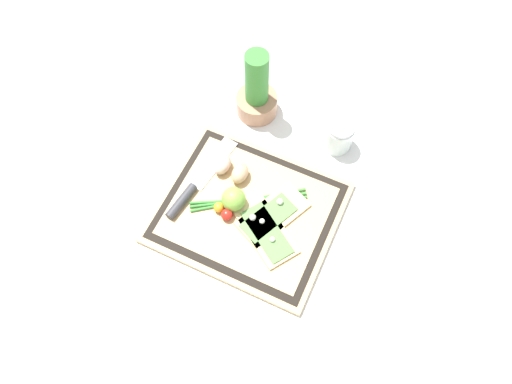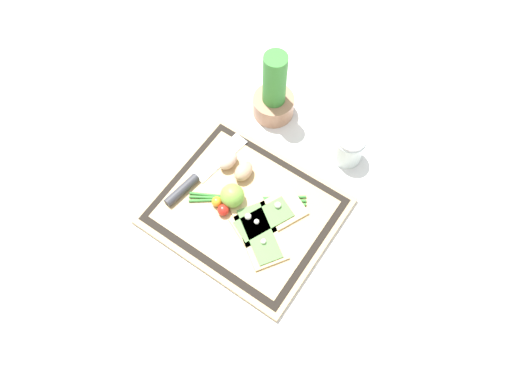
{
  "view_description": "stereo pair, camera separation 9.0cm",
  "coord_description": "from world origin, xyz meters",
  "px_view_note": "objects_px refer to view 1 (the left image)",
  "views": [
    {
      "loc": [
        0.23,
        -0.44,
        1.11
      ],
      "look_at": [
        0.0,
        0.04,
        0.03
      ],
      "focal_mm": 35.0,
      "sensor_mm": 36.0,
      "label": 1
    },
    {
      "loc": [
        0.3,
        -0.4,
        1.11
      ],
      "look_at": [
        0.0,
        0.04,
        0.03
      ],
      "focal_mm": 35.0,
      "sensor_mm": 36.0,
      "label": 2
    }
  ],
  "objects_px": {
    "cherry_tomato_red": "(227,215)",
    "herb_pot": "(257,93)",
    "lime": "(234,199)",
    "sauce_jar": "(338,136)",
    "pizza_slice_near": "(264,229)",
    "knife": "(191,190)",
    "egg_pink": "(222,165)",
    "cherry_tomato_yellow": "(219,207)",
    "pizza_slice_far": "(272,215)",
    "egg_brown": "(240,174)"
  },
  "relations": [
    {
      "from": "herb_pot",
      "to": "sauce_jar",
      "type": "bearing_deg",
      "value": -2.4
    },
    {
      "from": "pizza_slice_far",
      "to": "egg_brown",
      "type": "distance_m",
      "value": 0.13
    },
    {
      "from": "egg_pink",
      "to": "herb_pot",
      "type": "xyz_separation_m",
      "value": [
        -0.0,
        0.21,
        0.04
      ]
    },
    {
      "from": "lime",
      "to": "herb_pot",
      "type": "bearing_deg",
      "value": 104.15
    },
    {
      "from": "herb_pot",
      "to": "sauce_jar",
      "type": "distance_m",
      "value": 0.24
    },
    {
      "from": "egg_pink",
      "to": "cherry_tomato_red",
      "type": "distance_m",
      "value": 0.13
    },
    {
      "from": "cherry_tomato_red",
      "to": "pizza_slice_far",
      "type": "bearing_deg",
      "value": 27.04
    },
    {
      "from": "cherry_tomato_yellow",
      "to": "egg_brown",
      "type": "bearing_deg",
      "value": 85.83
    },
    {
      "from": "pizza_slice_far",
      "to": "knife",
      "type": "distance_m",
      "value": 0.21
    },
    {
      "from": "pizza_slice_near",
      "to": "knife",
      "type": "height_order",
      "value": "pizza_slice_near"
    },
    {
      "from": "lime",
      "to": "sauce_jar",
      "type": "xyz_separation_m",
      "value": [
        0.16,
        0.28,
        -0.01
      ]
    },
    {
      "from": "cherry_tomato_yellow",
      "to": "lime",
      "type": "bearing_deg",
      "value": 46.18
    },
    {
      "from": "pizza_slice_near",
      "to": "sauce_jar",
      "type": "height_order",
      "value": "sauce_jar"
    },
    {
      "from": "cherry_tomato_red",
      "to": "sauce_jar",
      "type": "distance_m",
      "value": 0.35
    },
    {
      "from": "pizza_slice_far",
      "to": "lime",
      "type": "xyz_separation_m",
      "value": [
        -0.1,
        -0.01,
        0.02
      ]
    },
    {
      "from": "pizza_slice_far",
      "to": "knife",
      "type": "bearing_deg",
      "value": -173.23
    },
    {
      "from": "pizza_slice_near",
      "to": "sauce_jar",
      "type": "xyz_separation_m",
      "value": [
        0.07,
        0.31,
        0.02
      ]
    },
    {
      "from": "sauce_jar",
      "to": "pizza_slice_far",
      "type": "bearing_deg",
      "value": -104.06
    },
    {
      "from": "cherry_tomato_yellow",
      "to": "sauce_jar",
      "type": "distance_m",
      "value": 0.36
    },
    {
      "from": "pizza_slice_far",
      "to": "cherry_tomato_yellow",
      "type": "xyz_separation_m",
      "value": [
        -0.12,
        -0.04,
        0.01
      ]
    },
    {
      "from": "egg_pink",
      "to": "cherry_tomato_red",
      "type": "bearing_deg",
      "value": -58.94
    },
    {
      "from": "pizza_slice_far",
      "to": "lime",
      "type": "bearing_deg",
      "value": -172.96
    },
    {
      "from": "knife",
      "to": "lime",
      "type": "relative_size",
      "value": 4.54
    },
    {
      "from": "egg_pink",
      "to": "sauce_jar",
      "type": "xyz_separation_m",
      "value": [
        0.23,
        0.2,
        0.0
      ]
    },
    {
      "from": "knife",
      "to": "sauce_jar",
      "type": "relative_size",
      "value": 3.01
    },
    {
      "from": "egg_pink",
      "to": "herb_pot",
      "type": "height_order",
      "value": "herb_pot"
    },
    {
      "from": "egg_brown",
      "to": "sauce_jar",
      "type": "relative_size",
      "value": 0.62
    },
    {
      "from": "egg_pink",
      "to": "lime",
      "type": "height_order",
      "value": "lime"
    },
    {
      "from": "lime",
      "to": "cherry_tomato_yellow",
      "type": "relative_size",
      "value": 2.28
    },
    {
      "from": "cherry_tomato_yellow",
      "to": "herb_pot",
      "type": "bearing_deg",
      "value": 98.25
    },
    {
      "from": "knife",
      "to": "herb_pot",
      "type": "distance_m",
      "value": 0.3
    },
    {
      "from": "pizza_slice_far",
      "to": "egg_pink",
      "type": "relative_size",
      "value": 3.53
    },
    {
      "from": "pizza_slice_near",
      "to": "cherry_tomato_red",
      "type": "bearing_deg",
      "value": -175.62
    },
    {
      "from": "egg_brown",
      "to": "egg_pink",
      "type": "bearing_deg",
      "value": 175.0
    },
    {
      "from": "cherry_tomato_red",
      "to": "sauce_jar",
      "type": "height_order",
      "value": "sauce_jar"
    },
    {
      "from": "pizza_slice_near",
      "to": "egg_pink",
      "type": "bearing_deg",
      "value": 146.67
    },
    {
      "from": "knife",
      "to": "egg_pink",
      "type": "xyz_separation_m",
      "value": [
        0.04,
        0.09,
        0.01
      ]
    },
    {
      "from": "pizza_slice_far",
      "to": "herb_pot",
      "type": "bearing_deg",
      "value": 121.42
    },
    {
      "from": "pizza_slice_near",
      "to": "lime",
      "type": "xyz_separation_m",
      "value": [
        -0.09,
        0.03,
        0.02
      ]
    },
    {
      "from": "lime",
      "to": "cherry_tomato_red",
      "type": "bearing_deg",
      "value": -90.67
    },
    {
      "from": "cherry_tomato_red",
      "to": "cherry_tomato_yellow",
      "type": "xyz_separation_m",
      "value": [
        -0.03,
        0.01,
        -0.0
      ]
    },
    {
      "from": "pizza_slice_near",
      "to": "herb_pot",
      "type": "distance_m",
      "value": 0.36
    },
    {
      "from": "lime",
      "to": "herb_pot",
      "type": "distance_m",
      "value": 0.3
    },
    {
      "from": "pizza_slice_far",
      "to": "egg_brown",
      "type": "bearing_deg",
      "value": 151.89
    },
    {
      "from": "cherry_tomato_red",
      "to": "herb_pot",
      "type": "relative_size",
      "value": 0.13
    },
    {
      "from": "pizza_slice_near",
      "to": "sauce_jar",
      "type": "bearing_deg",
      "value": 77.51
    },
    {
      "from": "pizza_slice_near",
      "to": "egg_pink",
      "type": "xyz_separation_m",
      "value": [
        -0.16,
        0.11,
        0.01
      ]
    },
    {
      "from": "pizza_slice_near",
      "to": "knife",
      "type": "relative_size",
      "value": 0.77
    },
    {
      "from": "lime",
      "to": "cherry_tomato_red",
      "type": "height_order",
      "value": "lime"
    },
    {
      "from": "knife",
      "to": "cherry_tomato_yellow",
      "type": "bearing_deg",
      "value": -10.12
    }
  ]
}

